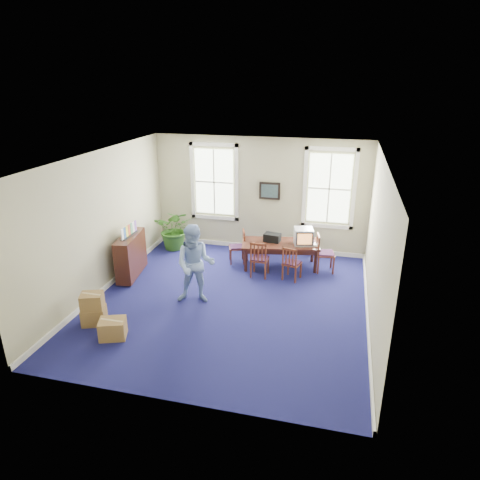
% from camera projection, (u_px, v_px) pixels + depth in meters
% --- Properties ---
extents(floor, '(6.50, 6.50, 0.00)m').
position_uv_depth(floor, '(229.00, 301.00, 9.55)').
color(floor, navy).
rests_on(floor, ground).
extents(ceiling, '(6.50, 6.50, 0.00)m').
position_uv_depth(ceiling, '(228.00, 158.00, 8.40)').
color(ceiling, white).
rests_on(ceiling, ground).
extents(wall_back, '(6.50, 0.00, 6.50)m').
position_uv_depth(wall_back, '(259.00, 195.00, 11.92)').
color(wall_back, tan).
rests_on(wall_back, ground).
extents(wall_front, '(6.50, 0.00, 6.50)m').
position_uv_depth(wall_front, '(168.00, 311.00, 6.03)').
color(wall_front, tan).
rests_on(wall_front, ground).
extents(wall_left, '(0.00, 6.50, 6.50)m').
position_uv_depth(wall_left, '(100.00, 223.00, 9.64)').
color(wall_left, tan).
rests_on(wall_left, ground).
extents(wall_right, '(0.00, 6.50, 6.50)m').
position_uv_depth(wall_right, '(377.00, 247.00, 8.30)').
color(wall_right, tan).
rests_on(wall_right, ground).
extents(baseboard_back, '(6.00, 0.04, 0.12)m').
position_uv_depth(baseboard_back, '(258.00, 247.00, 12.44)').
color(baseboard_back, white).
rests_on(baseboard_back, ground).
extents(baseboard_left, '(0.04, 6.50, 0.12)m').
position_uv_depth(baseboard_left, '(109.00, 284.00, 10.19)').
color(baseboard_left, white).
rests_on(baseboard_left, ground).
extents(baseboard_right, '(0.04, 6.50, 0.12)m').
position_uv_depth(baseboard_right, '(367.00, 315.00, 8.86)').
color(baseboard_right, white).
rests_on(baseboard_right, ground).
extents(window_left, '(1.40, 0.12, 2.20)m').
position_uv_depth(window_left, '(214.00, 182.00, 12.08)').
color(window_left, white).
rests_on(window_left, ground).
extents(window_right, '(1.40, 0.12, 2.20)m').
position_uv_depth(window_right, '(329.00, 189.00, 11.37)').
color(window_right, white).
rests_on(window_right, ground).
extents(wall_picture, '(0.58, 0.06, 0.48)m').
position_uv_depth(wall_picture, '(270.00, 191.00, 11.75)').
color(wall_picture, black).
rests_on(wall_picture, ground).
extents(conference_table, '(2.11, 1.26, 0.67)m').
position_uv_depth(conference_table, '(280.00, 255.00, 11.18)').
color(conference_table, '#3F1C13').
rests_on(conference_table, ground).
extents(crt_tv, '(0.57, 0.60, 0.42)m').
position_uv_depth(crt_tv, '(304.00, 236.00, 10.89)').
color(crt_tv, '#B7B7BC').
rests_on(crt_tv, conference_table).
extents(game_console, '(0.21, 0.23, 0.05)m').
position_uv_depth(game_console, '(314.00, 245.00, 10.86)').
color(game_console, white).
rests_on(game_console, conference_table).
extents(equipment_bag, '(0.45, 0.33, 0.21)m').
position_uv_depth(equipment_bag, '(272.00, 237.00, 11.11)').
color(equipment_bag, black).
rests_on(equipment_bag, conference_table).
extents(chair_near_left, '(0.43, 0.43, 0.94)m').
position_uv_depth(chair_near_left, '(260.00, 258.00, 10.61)').
color(chair_near_left, maroon).
rests_on(chair_near_left, ground).
extents(chair_near_right, '(0.48, 0.48, 0.87)m').
position_uv_depth(chair_near_right, '(292.00, 263.00, 10.44)').
color(chair_near_right, maroon).
rests_on(chair_near_right, ground).
extents(chair_end_left, '(0.51, 0.51, 0.89)m').
position_uv_depth(chair_end_left, '(237.00, 247.00, 11.40)').
color(chair_end_left, maroon).
rests_on(chair_end_left, ground).
extents(chair_end_right, '(0.52, 0.52, 0.99)m').
position_uv_depth(chair_end_right, '(325.00, 253.00, 10.86)').
color(chair_end_right, maroon).
rests_on(chair_end_right, ground).
extents(man, '(0.98, 0.82, 1.79)m').
position_uv_depth(man, '(195.00, 265.00, 9.23)').
color(man, '#87A3D6').
rests_on(man, ground).
extents(credenza, '(0.57, 1.36, 1.04)m').
position_uv_depth(credenza, '(131.00, 256.00, 10.60)').
color(credenza, '#3F1C13').
rests_on(credenza, ground).
extents(brochure_rack, '(0.26, 0.69, 0.30)m').
position_uv_depth(brochure_rack, '(129.00, 231.00, 10.36)').
color(brochure_rack, '#99999E').
rests_on(brochure_rack, credenza).
extents(potted_plant, '(1.19, 1.06, 1.20)m').
position_uv_depth(potted_plant, '(175.00, 229.00, 12.26)').
color(potted_plant, '#265216').
rests_on(potted_plant, ground).
extents(cardboard_boxes, '(1.56, 1.56, 0.71)m').
position_uv_depth(cardboard_boxes, '(103.00, 307.00, 8.60)').
color(cardboard_boxes, olive).
rests_on(cardboard_boxes, ground).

